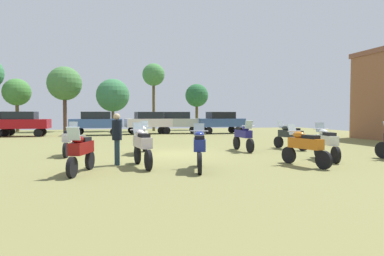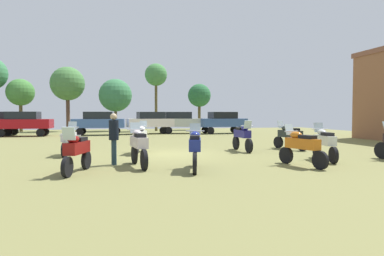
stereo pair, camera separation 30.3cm
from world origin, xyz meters
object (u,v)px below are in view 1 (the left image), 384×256
Objects in this scene: motorcycle_1 at (141,137)px; tree_4 at (64,84)px; motorcycle_8 at (199,147)px; car_3 at (177,121)px; motorcycle_3 at (81,150)px; tree_3 at (197,96)px; motorcycle_4 at (305,146)px; motorcycle_11 at (326,142)px; motorcycle_5 at (142,145)px; tree_1 at (154,76)px; motorcycle_10 at (243,136)px; person_2 at (117,135)px; tree_2 at (113,95)px; car_2 at (97,121)px; car_6 at (149,121)px; car_4 at (21,122)px; motorcycle_7 at (70,139)px; motorcycle_9 at (290,135)px; car_1 at (221,121)px; tree_7 at (17,93)px.

tree_4 is (-6.08, 21.35, 4.20)m from motorcycle_1.
car_3 is at bearing 94.77° from motorcycle_8.
tree_3 is at bearing -95.60° from motorcycle_3.
motorcycle_4 is 1.94m from motorcycle_11.
tree_1 is (3.30, 23.95, 5.13)m from motorcycle_5.
motorcycle_8 is 5.96m from motorcycle_10.
person_2 is 24.42m from tree_2.
car_3 is at bearing 108.60° from motorcycle_11.
car_2 and car_6 have the same top height.
car_4 is 0.65× the size of tree_4.
motorcycle_7 is at bearing 164.82° from car_3.
motorcycle_4 is at bearing -178.31° from car_6.
motorcycle_4 is 0.95× the size of motorcycle_9.
car_3 is (-2.93, 15.11, 0.45)m from motorcycle_9.
tree_1 is at bearing -59.74° from car_4.
motorcycle_9 is at bearing -67.33° from tree_2.
motorcycle_5 is at bearing -97.85° from tree_1.
tree_3 reaches higher than motorcycle_3.
motorcycle_9 reaches higher than motorcycle_4.
motorcycle_4 is 23.37m from car_4.
tree_4 is at bearing -64.97° from motorcycle_10.
tree_4 is (-4.85, 0.38, 1.14)m from tree_2.
car_6 is (-2.96, 15.13, 0.43)m from motorcycle_10.
motorcycle_3 is at bearing 129.69° from person_2.
motorcycle_5 is at bearing -76.61° from motorcycle_1.
tree_1 reaches higher than tree_2.
motorcycle_1 is 0.47× the size of car_1.
motorcycle_10 is at bearing 5.04° from motorcycle_7.
car_1 is (10.69, 18.79, 0.47)m from motorcycle_3.
car_2 is (0.48, 14.18, 0.45)m from motorcycle_7.
tree_7 is at bearing 177.25° from tree_4.
car_2 is 13.51m from tree_3.
motorcycle_10 is 22.45m from tree_3.
car_2 is 5.88m from car_4.
tree_7 is at bearing -56.40° from motorcycle_10.
person_2 is (1.94, -3.26, 0.35)m from motorcycle_7.
tree_3 is at bearing -49.73° from car_6.
motorcycle_11 is at bearing -116.87° from motorcycle_9.
car_1 is 1.02× the size of car_2.
motorcycle_10 is 0.41× the size of tree_2.
motorcycle_5 is 1.01× the size of motorcycle_7.
tree_1 is at bearing 86.29° from motorcycle_9.
tree_1 reaches higher than tree_4.
motorcycle_3 is 0.44× the size of car_3.
car_4 is at bearing 110.11° from motorcycle_4.
car_1 is at bearing -35.59° from tree_2.
tree_1 is at bearing 79.33° from motorcycle_4.
motorcycle_10 is 0.52× the size of car_4.
tree_4 is 4.69m from tree_7.
motorcycle_4 is at bearing -25.25° from motorcycle_7.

